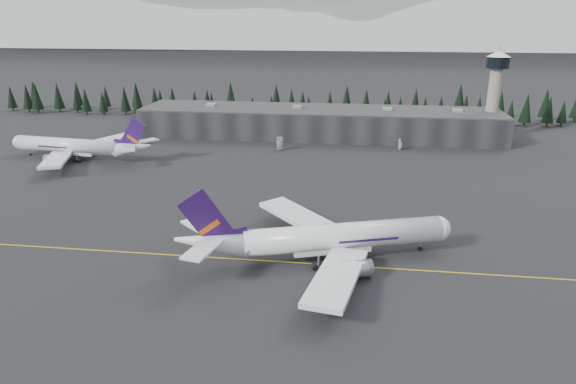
# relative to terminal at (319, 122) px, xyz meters

# --- Properties ---
(ground) EXTENTS (1400.00, 1400.00, 0.00)m
(ground) POSITION_rel_terminal_xyz_m (0.00, -125.00, -6.30)
(ground) COLOR black
(ground) RESTS_ON ground
(taxiline) EXTENTS (400.00, 0.40, 0.02)m
(taxiline) POSITION_rel_terminal_xyz_m (0.00, -127.00, -6.29)
(taxiline) COLOR gold
(taxiline) RESTS_ON ground
(terminal) EXTENTS (160.00, 30.00, 12.60)m
(terminal) POSITION_rel_terminal_xyz_m (0.00, 0.00, 0.00)
(terminal) COLOR black
(terminal) RESTS_ON ground
(control_tower) EXTENTS (10.00, 10.00, 37.70)m
(control_tower) POSITION_rel_terminal_xyz_m (75.00, 3.00, 17.11)
(control_tower) COLOR gray
(control_tower) RESTS_ON ground
(treeline) EXTENTS (360.00, 20.00, 15.00)m
(treeline) POSITION_rel_terminal_xyz_m (0.00, 37.00, 1.20)
(treeline) COLOR black
(treeline) RESTS_ON ground
(mountain_ridge) EXTENTS (4400.00, 900.00, 420.00)m
(mountain_ridge) POSITION_rel_terminal_xyz_m (0.00, 875.00, -6.30)
(mountain_ridge) COLOR white
(mountain_ridge) RESTS_ON ground
(jet_main) EXTENTS (61.84, 55.70, 18.69)m
(jet_main) POSITION_rel_terminal_xyz_m (9.88, -124.69, -1.03)
(jet_main) COLOR silver
(jet_main) RESTS_ON ground
(jet_parked) EXTENTS (59.79, 54.93, 17.60)m
(jet_parked) POSITION_rel_terminal_xyz_m (-87.34, -51.97, -1.34)
(jet_parked) COLOR silver
(jet_parked) RESTS_ON ground
(gse_vehicle_a) EXTENTS (2.88, 5.86, 1.60)m
(gse_vehicle_a) POSITION_rel_terminal_xyz_m (-13.73, -27.98, -5.50)
(gse_vehicle_a) COLOR #BCBCBE
(gse_vehicle_a) RESTS_ON ground
(gse_vehicle_b) EXTENTS (4.76, 2.06, 1.60)m
(gse_vehicle_b) POSITION_rel_terminal_xyz_m (34.95, -20.67, -5.50)
(gse_vehicle_b) COLOR silver
(gse_vehicle_b) RESTS_ON ground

